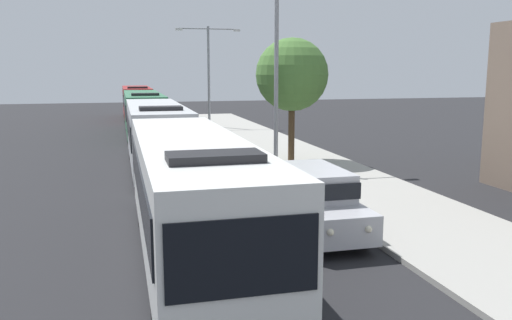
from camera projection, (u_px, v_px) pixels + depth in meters
name	position (u px, v px, depth m)	size (l,w,h in m)	color
bus_lead	(192.00, 193.00, 13.18)	(2.58, 11.37, 3.21)	silver
bus_second_in_line	(156.00, 134.00, 25.30)	(2.58, 11.06, 3.21)	silver
bus_middle	(143.00, 112.00, 38.01)	(2.58, 12.25, 3.21)	#33724C
bus_fourth_in_line	(137.00, 102.00, 50.88)	(2.58, 11.21, 3.21)	maroon
white_suv	(313.00, 198.00, 15.43)	(1.86, 5.03, 1.90)	#B7B7BC
streetlamp_mid	(276.00, 60.00, 24.30)	(5.18, 0.28, 8.25)	gray
streetlamp_far	(209.00, 66.00, 42.45)	(5.16, 0.28, 7.94)	gray
roadside_tree	(292.00, 75.00, 26.35)	(3.62, 3.62, 6.12)	#4C3823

